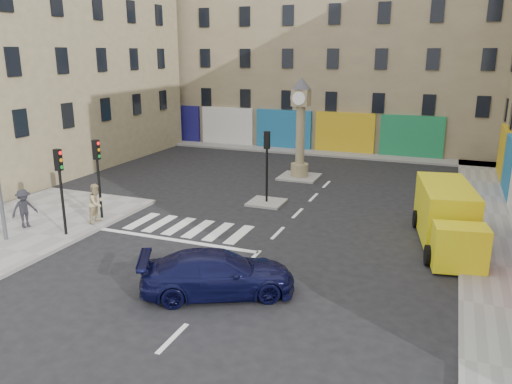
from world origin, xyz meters
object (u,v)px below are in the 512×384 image
Objects in this scene: traffic_light_island at (267,155)px; navy_sedan at (218,273)px; traffic_light_left_near at (60,178)px; pedestrian_tan at (97,203)px; traffic_light_left_far at (98,166)px; yellow_van at (447,217)px; pedestrian_dark at (24,209)px; clock_pillar at (301,122)px.

traffic_light_island reaches higher than navy_sedan.
traffic_light_left_near is 2.04× the size of pedestrian_tan.
pedestrian_tan is at bearing -135.13° from traffic_light_island.
traffic_light_left_near is 1.00× the size of traffic_light_left_far.
traffic_light_island is 10.48m from navy_sedan.
traffic_light_left_far is 0.74× the size of navy_sedan.
yellow_van is (8.85, -2.58, -1.43)m from traffic_light_island.
traffic_light_left_near is at bearing -90.00° from traffic_light_left_far.
pedestrian_dark is (-10.58, 2.36, 0.30)m from navy_sedan.
traffic_light_left_near is 10.03m from traffic_light_island.
clock_pillar is 0.92× the size of yellow_van.
traffic_light_island is 0.56× the size of yellow_van.
yellow_van is at bearing -77.95° from pedestrian_tan.
yellow_van is 15.28m from pedestrian_tan.
traffic_light_left_far is 1.00× the size of traffic_light_island.
traffic_light_left_near is at bearing -114.55° from clock_pillar.
traffic_light_left_far is at bearing -23.36° from pedestrian_dark.
traffic_light_island is 2.04× the size of pedestrian_tan.
clock_pillar is at bearing -20.36° from navy_sedan.
traffic_light_left_near is 0.56× the size of yellow_van.
clock_pillar reaches higher than pedestrian_dark.
traffic_light_left_near is 0.61× the size of clock_pillar.
traffic_light_left_near is at bearing -128.93° from traffic_light_island.
pedestrian_tan reaches higher than navy_sedan.
pedestrian_tan is at bearing -34.89° from pedestrian_dark.
navy_sedan is at bearing -82.10° from pedestrian_dark.
clock_pillar is (6.30, 11.40, 0.93)m from traffic_light_left_far.
traffic_light_island is 9.33m from yellow_van.
navy_sedan is (2.02, -10.11, -1.86)m from traffic_light_island.
yellow_van is at bearing 19.01° from traffic_light_left_near.
clock_pillar is 16.48m from navy_sedan.
pedestrian_tan is (-6.04, -12.01, -2.49)m from clock_pillar.
yellow_van is at bearing -52.97° from pedestrian_dark.
navy_sedan is at bearing -29.52° from traffic_light_left_far.
traffic_light_left_far is 3.63m from pedestrian_dark.
navy_sedan is at bearing -142.15° from yellow_van.
navy_sedan is 0.75× the size of yellow_van.
pedestrian_tan is at bearing -66.82° from traffic_light_left_far.
yellow_van is (6.83, 7.54, 0.43)m from navy_sedan.
yellow_van is at bearing -16.24° from traffic_light_island.
traffic_light_left_near is 0.74× the size of navy_sedan.
traffic_light_left_near is at bearing 46.94° from navy_sedan.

